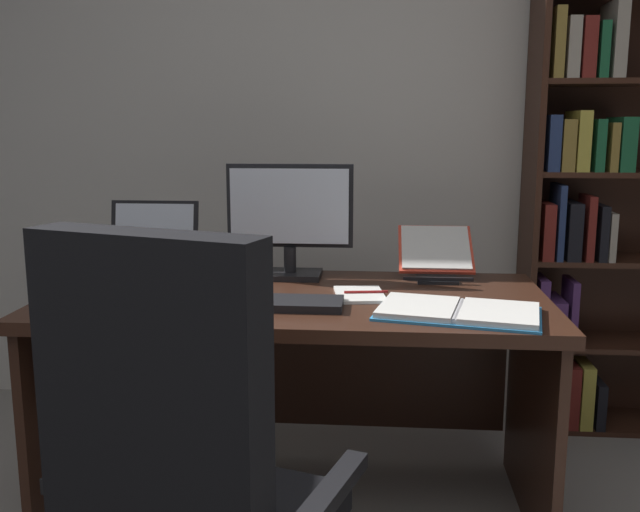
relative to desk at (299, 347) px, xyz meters
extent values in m
cube|color=beige|center=(0.10, 0.92, 0.72)|extent=(5.04, 0.12, 2.50)
cube|color=#381E14|center=(0.00, -0.08, 0.18)|extent=(1.60, 0.78, 0.04)
cube|color=#381E14|center=(-0.76, -0.08, -0.19)|extent=(0.03, 0.72, 0.70)
cube|color=#381E14|center=(0.76, -0.08, -0.19)|extent=(0.03, 0.72, 0.70)
cube|color=#381E14|center=(0.00, 0.29, -0.15)|extent=(1.48, 0.03, 0.49)
cube|color=#381E14|center=(0.88, 0.69, 0.54)|extent=(0.02, 0.30, 2.16)
cube|color=#381E14|center=(1.29, 0.83, 0.54)|extent=(0.84, 0.01, 2.16)
cube|color=#381E14|center=(1.29, 0.69, -0.52)|extent=(0.79, 0.28, 0.02)
cube|color=gray|center=(0.93, 0.65, -0.37)|extent=(0.03, 0.19, 0.29)
cube|color=olive|center=(0.98, 0.67, -0.41)|extent=(0.04, 0.23, 0.21)
cube|color=navy|center=(1.02, 0.67, -0.40)|extent=(0.03, 0.23, 0.22)
cube|color=maroon|center=(1.08, 0.64, -0.38)|extent=(0.05, 0.18, 0.27)
cube|color=gold|center=(1.13, 0.64, -0.38)|extent=(0.05, 0.17, 0.27)
cube|color=black|center=(1.19, 0.67, -0.42)|extent=(0.04, 0.24, 0.19)
cube|color=#381E14|center=(1.29, 0.69, -0.17)|extent=(0.79, 0.28, 0.02)
cube|color=#512D66|center=(0.93, 0.65, -0.02)|extent=(0.04, 0.19, 0.28)
cube|color=#512D66|center=(1.00, 0.66, -0.06)|extent=(0.06, 0.22, 0.19)
cube|color=#512D66|center=(1.06, 0.65, -0.02)|extent=(0.03, 0.19, 0.27)
cube|color=#381E14|center=(1.29, 0.69, 0.19)|extent=(0.79, 0.28, 0.02)
cube|color=maroon|center=(0.94, 0.65, 0.31)|extent=(0.04, 0.18, 0.23)
cube|color=navy|center=(0.98, 0.65, 0.35)|extent=(0.03, 0.19, 0.30)
cube|color=black|center=(1.04, 0.67, 0.31)|extent=(0.05, 0.23, 0.23)
cube|color=maroon|center=(1.10, 0.64, 0.33)|extent=(0.03, 0.17, 0.26)
cube|color=black|center=(1.15, 0.64, 0.31)|extent=(0.03, 0.17, 0.22)
cube|color=gray|center=(1.18, 0.66, 0.30)|extent=(0.03, 0.21, 0.19)
cube|color=#381E14|center=(1.29, 0.69, 0.54)|extent=(0.79, 0.28, 0.02)
cube|color=navy|center=(0.94, 0.67, 0.66)|extent=(0.05, 0.23, 0.22)
cube|color=olive|center=(0.99, 0.66, 0.66)|extent=(0.05, 0.22, 0.20)
cube|color=gold|center=(1.05, 0.67, 0.67)|extent=(0.05, 0.23, 0.24)
cube|color=#195633|center=(1.11, 0.64, 0.66)|extent=(0.04, 0.18, 0.20)
cube|color=olive|center=(1.16, 0.65, 0.65)|extent=(0.03, 0.19, 0.19)
cube|color=#195633|center=(1.21, 0.66, 0.66)|extent=(0.06, 0.22, 0.21)
cube|color=olive|center=(0.93, 0.67, 1.04)|extent=(0.04, 0.24, 0.27)
cube|color=gray|center=(0.99, 0.64, 1.03)|extent=(0.05, 0.17, 0.23)
cube|color=maroon|center=(1.04, 0.66, 1.02)|extent=(0.05, 0.22, 0.23)
cube|color=#195633|center=(1.10, 0.67, 1.02)|extent=(0.03, 0.23, 0.21)
cube|color=gray|center=(1.16, 0.67, 1.06)|extent=(0.05, 0.23, 0.29)
cube|color=black|center=(-0.17, -1.02, 0.21)|extent=(0.48, 0.24, 0.66)
cube|color=black|center=(-0.37, -0.75, -0.03)|extent=(0.16, 0.38, 0.04)
cube|color=black|center=(0.16, -0.92, -0.03)|extent=(0.16, 0.38, 0.04)
cube|color=black|center=(-0.05, 0.18, 0.21)|extent=(0.22, 0.16, 0.02)
cylinder|color=black|center=(-0.05, 0.18, 0.27)|extent=(0.04, 0.04, 0.09)
cube|color=black|center=(-0.05, 0.19, 0.46)|extent=(0.45, 0.02, 0.29)
cube|color=silver|center=(-0.05, 0.17, 0.46)|extent=(0.42, 0.00, 0.26)
cube|color=black|center=(-0.58, 0.14, 0.21)|extent=(0.33, 0.25, 0.02)
cube|color=#2D2D30|center=(-0.58, 0.12, 0.22)|extent=(0.28, 0.14, 0.00)
cube|color=black|center=(-0.58, 0.29, 0.34)|extent=(0.33, 0.05, 0.23)
cube|color=silver|center=(-0.58, 0.29, 0.34)|extent=(0.30, 0.04, 0.21)
cube|color=black|center=(-0.05, -0.24, 0.21)|extent=(0.42, 0.15, 0.02)
ellipsoid|color=black|center=(-0.35, -0.24, 0.22)|extent=(0.06, 0.10, 0.04)
cube|color=black|center=(0.47, 0.16, 0.21)|extent=(0.14, 0.12, 0.01)
cube|color=black|center=(0.47, 0.12, 0.22)|extent=(0.24, 0.01, 0.01)
cube|color=#DB422D|center=(0.47, 0.27, 0.29)|extent=(0.26, 0.22, 0.14)
cube|color=silver|center=(0.47, 0.27, 0.30)|extent=(0.24, 0.20, 0.13)
cube|color=#2D84C6|center=(0.38, -0.26, 0.20)|extent=(0.28, 0.31, 0.01)
cube|color=#2D84C6|center=(0.60, -0.31, 0.20)|extent=(0.28, 0.31, 0.01)
cube|color=silver|center=(0.38, -0.26, 0.22)|extent=(0.26, 0.29, 0.02)
cube|color=silver|center=(0.60, -0.31, 0.22)|extent=(0.26, 0.29, 0.02)
cylinder|color=#B7B7BC|center=(0.49, -0.29, 0.21)|extent=(0.07, 0.24, 0.02)
cube|color=silver|center=(0.20, -0.08, 0.21)|extent=(0.18, 0.23, 0.01)
cylinder|color=maroon|center=(0.22, -0.08, 0.21)|extent=(0.14, 0.03, 0.01)
camera|label=1|loc=(0.26, -2.26, 0.74)|focal=39.53mm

